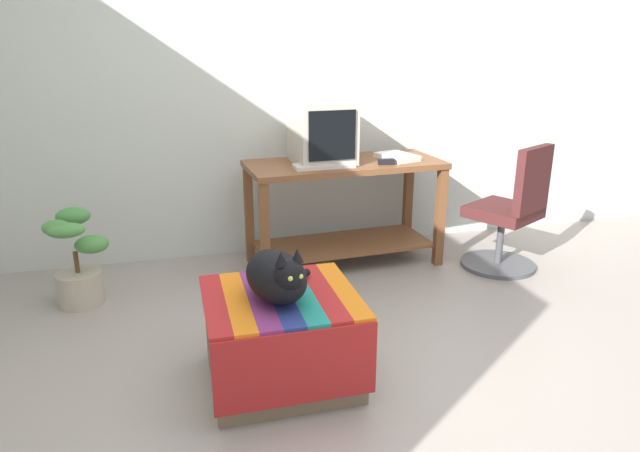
{
  "coord_description": "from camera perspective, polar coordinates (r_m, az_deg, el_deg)",
  "views": [
    {
      "loc": [
        -0.85,
        -2.09,
        1.56
      ],
      "look_at": [
        -0.07,
        0.85,
        0.55
      ],
      "focal_mm": 31.92,
      "sensor_mm": 36.0,
      "label": 1
    }
  ],
  "objects": [
    {
      "name": "pen",
      "position": [
        4.16,
        8.11,
        6.93
      ],
      "size": [
        0.09,
        0.12,
        0.01
      ],
      "primitive_type": "cylinder",
      "rotation": [
        0.0,
        1.57,
        0.92
      ],
      "color": "#2351B2",
      "rests_on": "desk"
    },
    {
      "name": "ottoman_with_blanket",
      "position": [
        2.72,
        -3.85,
        -11.17
      ],
      "size": [
        0.7,
        0.66,
        0.44
      ],
      "color": "#7A664C",
      "rests_on": "ground_plane"
    },
    {
      "name": "back_wall",
      "position": [
        4.24,
        -3.42,
        14.79
      ],
      "size": [
        8.0,
        0.1,
        2.6
      ],
      "primitive_type": "cube",
      "color": "silver",
      "rests_on": "ground_plane"
    },
    {
      "name": "tv_monitor",
      "position": [
        3.89,
        0.22,
        9.3
      ],
      "size": [
        0.41,
        0.44,
        0.41
      ],
      "rotation": [
        0.0,
        0.0,
        0.06
      ],
      "color": "#BCB7A8",
      "rests_on": "desk"
    },
    {
      "name": "keyboard",
      "position": [
        3.77,
        0.38,
        6.06
      ],
      "size": [
        0.4,
        0.16,
        0.02
      ],
      "primitive_type": "cube",
      "rotation": [
        0.0,
        0.0,
        0.02
      ],
      "color": "beige",
      "rests_on": "desk"
    },
    {
      "name": "desk",
      "position": [
        4.01,
        2.42,
        3.09
      ],
      "size": [
        1.38,
        0.66,
        0.75
      ],
      "rotation": [
        0.0,
        0.0,
        0.06
      ],
      "color": "brown",
      "rests_on": "ground_plane"
    },
    {
      "name": "book",
      "position": [
        4.06,
        7.73,
        6.9
      ],
      "size": [
        0.27,
        0.34,
        0.04
      ],
      "primitive_type": "cube",
      "rotation": [
        0.0,
        0.0,
        0.29
      ],
      "color": "white",
      "rests_on": "desk"
    },
    {
      "name": "cat",
      "position": [
        2.52,
        -4.25,
        -5.02
      ],
      "size": [
        0.37,
        0.45,
        0.28
      ],
      "rotation": [
        0.0,
        0.0,
        0.23
      ],
      "color": "black",
      "rests_on": "ottoman_with_blanket"
    },
    {
      "name": "stapler",
      "position": [
        3.88,
        6.65,
        6.43
      ],
      "size": [
        0.11,
        0.05,
        0.04
      ],
      "primitive_type": "cube",
      "rotation": [
        0.0,
        0.0,
        1.43
      ],
      "color": "black",
      "rests_on": "desk"
    },
    {
      "name": "ground_plane",
      "position": [
        2.75,
        6.17,
        -16.39
      ],
      "size": [
        14.0,
        14.0,
        0.0
      ],
      "primitive_type": "plane",
      "color": "#9E9389"
    },
    {
      "name": "office_chair",
      "position": [
        4.14,
        18.53,
        0.9
      ],
      "size": [
        0.57,
        0.57,
        0.89
      ],
      "rotation": [
        0.0,
        0.0,
        3.63
      ],
      "color": "#4C4C51",
      "rests_on": "ground_plane"
    },
    {
      "name": "potted_plant",
      "position": [
        3.75,
        -23.12,
        -3.57
      ],
      "size": [
        0.36,
        0.39,
        0.58
      ],
      "color": "#B7A893",
      "rests_on": "ground_plane"
    }
  ]
}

